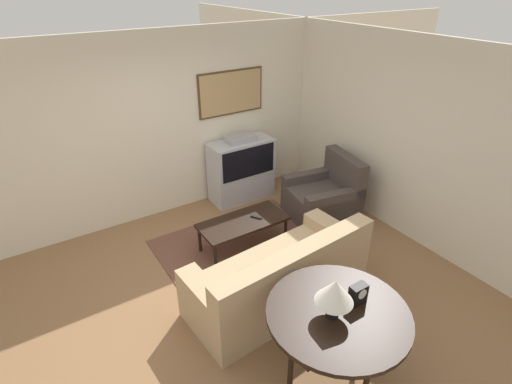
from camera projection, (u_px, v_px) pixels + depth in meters
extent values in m
plane|color=#8E6642|center=(235.00, 286.00, 4.83)|extent=(12.00, 12.00, 0.00)
cube|color=beige|center=(158.00, 129.00, 5.74)|extent=(12.00, 0.06, 2.70)
cube|color=#4C381E|center=(231.00, 93.00, 6.10)|extent=(1.10, 0.03, 0.67)
cube|color=tan|center=(231.00, 93.00, 6.09)|extent=(1.05, 0.01, 0.62)
cube|color=beige|center=(400.00, 138.00, 5.42)|extent=(0.06, 12.00, 2.70)
cube|color=brown|center=(243.00, 247.00, 5.50)|extent=(2.18, 1.70, 0.01)
cube|color=#B7B7BC|center=(242.00, 185.00, 6.62)|extent=(1.03, 0.47, 0.45)
cube|color=#B7B7BC|center=(241.00, 157.00, 6.38)|extent=(1.03, 0.47, 0.55)
cube|color=black|center=(249.00, 163.00, 6.21)|extent=(0.92, 0.01, 0.48)
cube|color=#9E9EA3|center=(241.00, 139.00, 6.23)|extent=(0.46, 0.26, 0.09)
cube|color=tan|center=(277.00, 282.00, 4.55)|extent=(2.13, 1.03, 0.47)
cube|color=tan|center=(298.00, 266.00, 4.10)|extent=(2.08, 0.37, 0.42)
cube|color=tan|center=(333.00, 247.00, 4.99)|extent=(0.30, 0.89, 0.63)
cube|color=tan|center=(208.00, 313.00, 4.03)|extent=(0.30, 0.89, 0.63)
cube|color=#877154|center=(321.00, 247.00, 4.46)|extent=(0.37, 0.15, 0.34)
cube|color=#877154|center=(255.00, 281.00, 3.97)|extent=(0.37, 0.15, 0.34)
cube|color=#473D38|center=(321.00, 203.00, 6.10)|extent=(1.08, 1.04, 0.46)
cube|color=#473D38|center=(345.00, 171.00, 5.99)|extent=(0.33, 0.90, 0.50)
cube|color=#473D38|center=(309.00, 189.00, 6.36)|extent=(0.95, 0.32, 0.60)
cube|color=#473D38|center=(334.00, 211.00, 5.77)|extent=(0.95, 0.32, 0.60)
cube|color=black|center=(243.00, 222.00, 5.31)|extent=(1.18, 0.55, 0.04)
cylinder|color=black|center=(216.00, 258.00, 4.99)|extent=(0.04, 0.04, 0.39)
cylinder|color=black|center=(285.00, 231.00, 5.51)|extent=(0.04, 0.04, 0.39)
cylinder|color=black|center=(200.00, 240.00, 5.32)|extent=(0.04, 0.04, 0.39)
cylinder|color=black|center=(267.00, 216.00, 5.84)|extent=(0.04, 0.04, 0.39)
cylinder|color=black|center=(338.00, 314.00, 3.38)|extent=(1.23, 1.23, 0.04)
cube|color=black|center=(337.00, 319.00, 3.41)|extent=(1.05, 0.49, 0.08)
cylinder|color=black|center=(291.00, 364.00, 3.42)|extent=(0.05, 0.05, 0.77)
cylinder|color=black|center=(363.00, 322.00, 3.83)|extent=(0.05, 0.05, 0.77)
cylinder|color=black|center=(367.00, 380.00, 3.28)|extent=(0.05, 0.05, 0.77)
cylinder|color=black|center=(332.00, 314.00, 3.33)|extent=(0.11, 0.11, 0.02)
cylinder|color=black|center=(334.00, 300.00, 3.25)|extent=(0.02, 0.02, 0.30)
cone|color=white|center=(335.00, 291.00, 3.21)|extent=(0.32, 0.32, 0.21)
cube|color=black|center=(358.00, 294.00, 3.43)|extent=(0.16, 0.09, 0.18)
cylinder|color=white|center=(363.00, 294.00, 3.38)|extent=(0.09, 0.01, 0.09)
cube|color=black|center=(256.00, 217.00, 5.37)|extent=(0.12, 0.16, 0.02)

